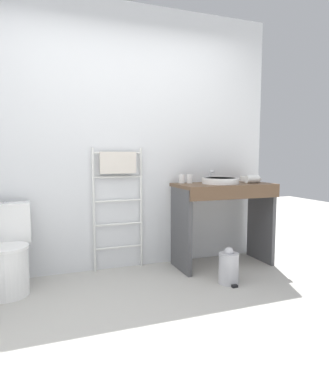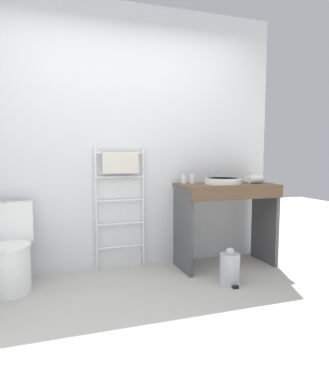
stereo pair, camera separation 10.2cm
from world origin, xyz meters
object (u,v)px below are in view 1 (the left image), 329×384
toilet (7,256)px  cup_near_wall (182,179)px  trash_bin (229,267)px  hair_dryer (252,179)px  towel_radiator (118,183)px  sink_basin (220,181)px  cup_near_edge (190,179)px

toilet → cup_near_wall: 1.81m
trash_bin → hair_dryer: bearing=39.3°
towel_radiator → trash_bin: size_ratio=3.66×
sink_basin → hair_dryer: size_ratio=1.92×
toilet → cup_near_wall: bearing=6.4°
sink_basin → cup_near_edge: 0.32m
cup_near_wall → hair_dryer: cup_near_wall is taller
sink_basin → hair_dryer: bearing=-6.8°
sink_basin → cup_near_wall: size_ratio=4.15×
hair_dryer → trash_bin: 1.04m
toilet → trash_bin: bearing=-14.5°
cup_near_wall → trash_bin: size_ratio=0.27×
cup_near_edge → towel_radiator: bearing=172.3°
toilet → trash_bin: size_ratio=2.24×
toilet → cup_near_edge: bearing=5.2°
toilet → cup_near_wall: cup_near_wall is taller
toilet → cup_near_edge: (1.78, 0.16, 0.61)m
towel_radiator → cup_near_wall: size_ratio=13.44×
toilet → towel_radiator: (1.03, 0.26, 0.58)m
hair_dryer → trash_bin: hair_dryer is taller
toilet → trash_bin: (1.88, -0.49, -0.17)m
toilet → sink_basin: (2.05, 0.00, 0.59)m
toilet → trash_bin: 1.94m
toilet → sink_basin: sink_basin is taller
cup_near_wall → toilet: bearing=-173.6°
trash_bin → cup_near_edge: bearing=98.6°
toilet → cup_near_edge: cup_near_edge is taller
toilet → towel_radiator: size_ratio=0.61×
trash_bin → towel_radiator: bearing=138.4°
sink_basin → cup_near_wall: 0.40m
cup_near_wall → towel_radiator: bearing=173.7°
cup_near_wall → cup_near_edge: bearing=-19.8°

